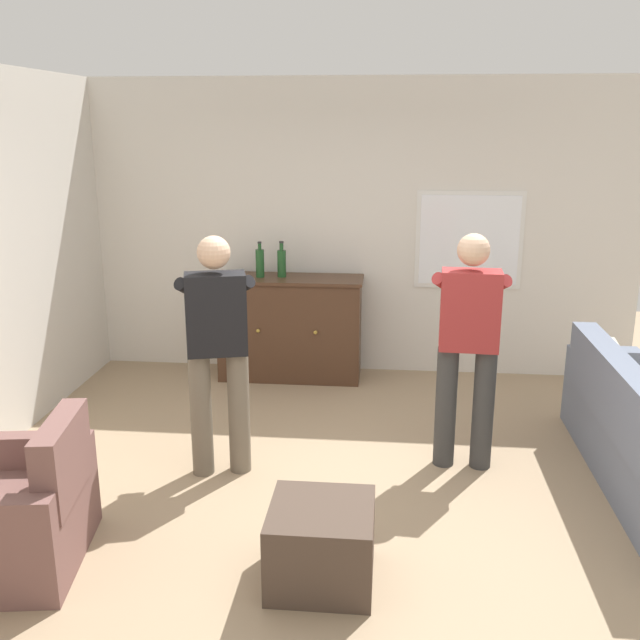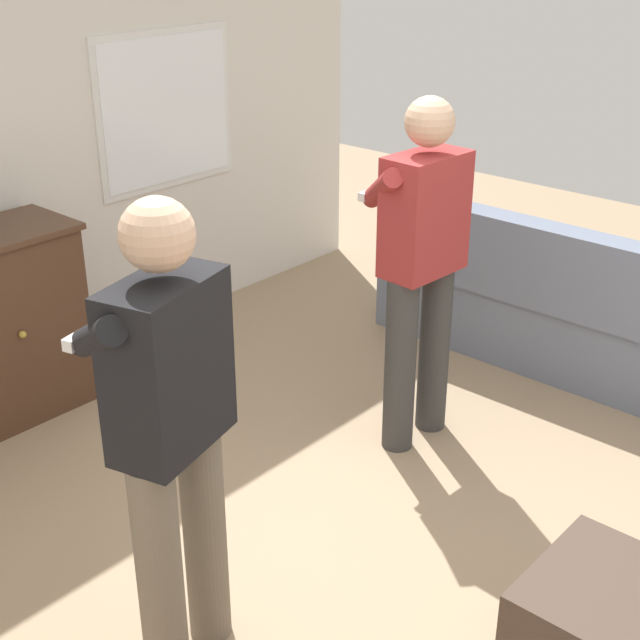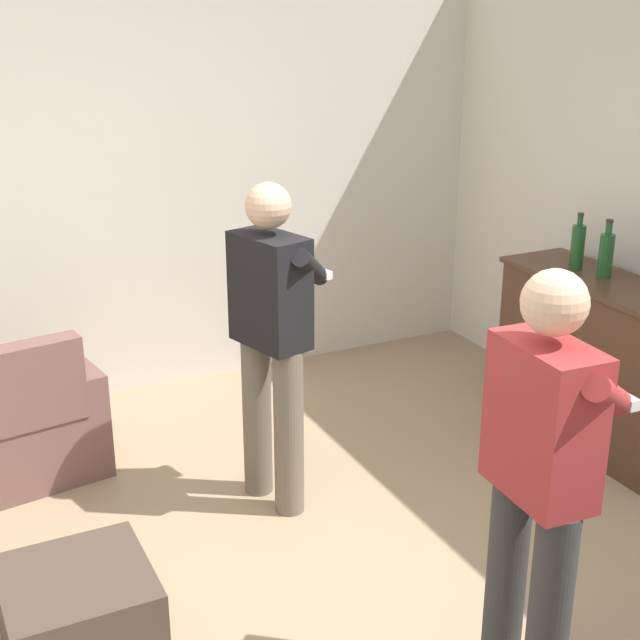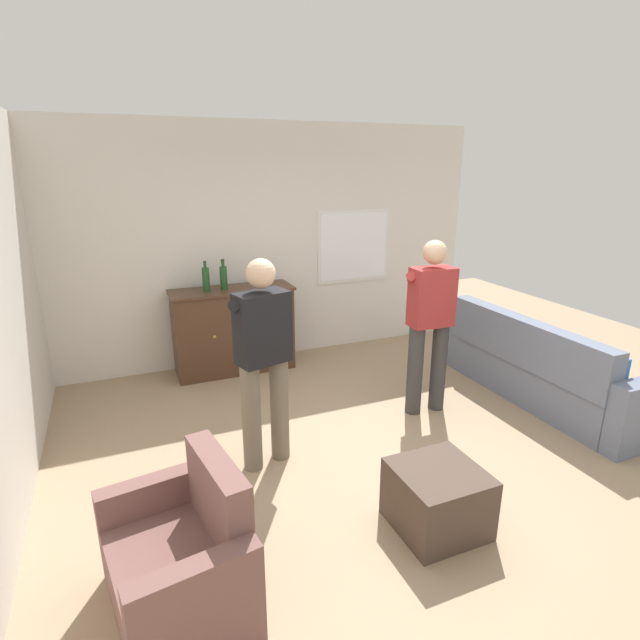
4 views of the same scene
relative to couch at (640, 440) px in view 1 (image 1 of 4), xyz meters
The scene contains 10 objects.
ground 2.02m from the couch, 169.24° to the right, with size 10.40×10.40×0.00m, color #9E8466.
wall_back_with_window 3.17m from the couch, 130.09° to the left, with size 5.20×0.15×2.80m.
couch is the anchor object (origin of this frame).
armchair 3.85m from the couch, 161.76° to the right, with size 0.77×0.97×0.85m.
sideboard_cabinet 3.25m from the couch, 143.60° to the left, with size 1.38×0.49×0.99m.
bottle_wine_green 3.56m from the couch, 146.37° to the left, with size 0.08×0.08×0.33m.
bottle_liquor_amber 3.42m from the couch, 144.04° to the left, with size 0.08×0.08×0.34m.
ottoman 2.35m from the couch, 149.01° to the right, with size 0.55×0.55×0.43m, color #47382D.
person_standing_left 2.90m from the couch, behind, with size 0.54×0.52×1.68m.
person_standing_right 1.30m from the couch, 168.50° to the left, with size 0.56×0.49×1.68m.
Camera 1 is at (0.26, -4.17, 2.39)m, focal length 40.00 mm.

